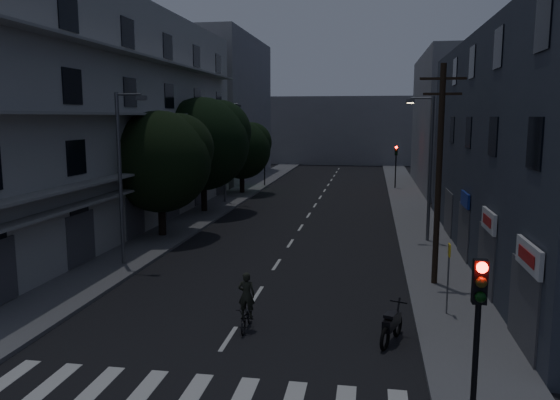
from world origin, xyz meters
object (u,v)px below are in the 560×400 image
(bus_stop_sign, at_px, (449,266))
(motorcycle, at_px, (392,326))
(cyclist, at_px, (247,310))
(traffic_signal_near, at_px, (478,316))
(utility_pole, at_px, (439,171))

(bus_stop_sign, distance_m, motorcycle, 3.47)
(motorcycle, distance_m, cyclist, 4.75)
(motorcycle, xyz_separation_m, cyclist, (-4.74, 0.25, 0.16))
(cyclist, bearing_deg, traffic_signal_near, -45.56)
(traffic_signal_near, height_order, utility_pole, utility_pole)
(traffic_signal_near, xyz_separation_m, bus_stop_sign, (0.57, 8.26, -1.21))
(utility_pole, height_order, cyclist, utility_pole)
(motorcycle, relative_size, cyclist, 0.98)
(utility_pole, height_order, motorcycle, utility_pole)
(motorcycle, bearing_deg, traffic_signal_near, -56.19)
(motorcycle, bearing_deg, bus_stop_sign, 71.00)
(bus_stop_sign, xyz_separation_m, motorcycle, (-2.00, -2.48, -1.38))
(bus_stop_sign, bearing_deg, motorcycle, -128.89)
(traffic_signal_near, distance_m, motorcycle, 6.50)
(traffic_signal_near, bearing_deg, utility_pole, 87.43)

